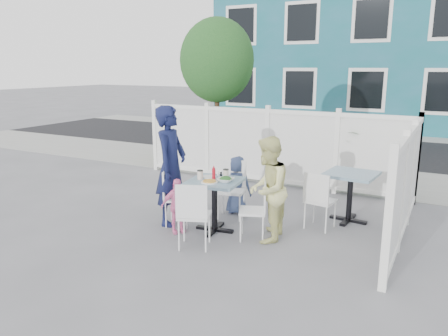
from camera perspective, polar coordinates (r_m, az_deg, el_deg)
The scene contains 30 objects.
ground at distance 7.37m, azimuth -2.37°, elevation -6.38°, with size 80.00×80.00×0.00m, color slate.
near_sidewalk at distance 10.69m, azimuth 7.95°, elevation -0.26°, with size 24.00×2.60×0.01m, color gray.
street at distance 14.16m, azimuth 13.13°, elevation 2.81°, with size 24.00×5.00×0.01m, color black.
far_sidewalk at distance 17.14m, azimuth 15.85°, elevation 4.41°, with size 24.00×1.60×0.01m, color gray.
building at distance 20.39m, azimuth 17.10°, elevation 14.12°, with size 11.00×6.00×6.00m.
fence_back at distance 9.22m, azimuth 5.67°, elevation 2.59°, with size 5.86×0.08×1.60m.
fence_right at distance 6.82m, azimuth 22.68°, elevation -2.14°, with size 0.08×3.66×1.60m.
tree at distance 10.61m, azimuth -0.94°, elevation 13.85°, with size 1.80×1.62×3.59m.
utility_cabinet at distance 11.90m, azimuth -3.76°, elevation 4.10°, with size 0.64×0.46×1.19m, color gold.
potted_shrub_a at distance 10.06m, azimuth 4.30°, elevation 3.52°, with size 0.88×0.88×1.57m, color #16411A.
potted_shrub_b at distance 9.28m, azimuth 17.60°, elevation 2.09°, with size 1.41×1.22×1.56m, color #16411A.
main_table at distance 6.57m, azimuth -1.25°, elevation -3.13°, with size 0.85×0.85×0.80m.
spare_table at distance 7.27m, azimuth 16.20°, elevation -2.00°, with size 0.84×0.84×0.81m.
chair_left at distance 6.92m, azimuth -6.61°, elevation -3.25°, with size 0.51×0.52×0.89m.
chair_right at distance 6.33m, azimuth 4.43°, elevation -4.95°, with size 0.49×0.50×0.86m.
chair_back at distance 7.25m, azimuth 1.07°, elevation -2.17°, with size 0.51×0.50×0.94m.
chair_near at distance 5.96m, azimuth -4.06°, elevation -5.63°, with size 0.55×0.54×0.94m.
chair_spare at distance 6.81m, azimuth 12.26°, elevation -3.68°, with size 0.47×0.45×0.91m.
man at distance 6.90m, azimuth -6.94°, elevation 0.31°, with size 0.69×0.45×1.88m, color #12173D.
woman at distance 6.23m, azimuth 5.70°, elevation -2.80°, with size 0.74×0.57×1.52m, color #D2D139.
boy at distance 7.40m, azimuth 1.71°, elevation -2.25°, with size 0.49×0.32×1.00m, color navy.
toddler at distance 6.61m, azimuth -6.17°, elevation -4.93°, with size 0.49×0.21×0.84m, color pink.
plate_main at distance 6.39m, azimuth -1.91°, elevation -1.85°, with size 0.25×0.25×0.02m, color white.
plate_side at distance 6.70m, azimuth -1.97°, elevation -1.16°, with size 0.22×0.22×0.01m, color white.
salad_bowl at distance 6.42m, azimuth 0.21°, elevation -1.58°, with size 0.24×0.24×0.06m, color white.
coffee_cup_a at distance 6.57m, azimuth -3.13°, elevation -0.94°, with size 0.09×0.09×0.13m, color beige.
coffee_cup_b at distance 6.65m, azimuth 0.25°, elevation -0.77°, with size 0.08×0.08×0.12m, color beige.
ketchup_bottle at distance 6.56m, azimuth -1.35°, elevation -0.79°, with size 0.05×0.05×0.17m, color #B00E1D.
salt_shaker at distance 6.78m, azimuth -0.77°, elevation -0.73°, with size 0.03×0.03×0.07m, color white.
pepper_shaker at distance 6.76m, azimuth -0.40°, elevation -0.80°, with size 0.03×0.03×0.07m, color black.
Camera 1 is at (3.52, -5.99, 2.46)m, focal length 35.00 mm.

